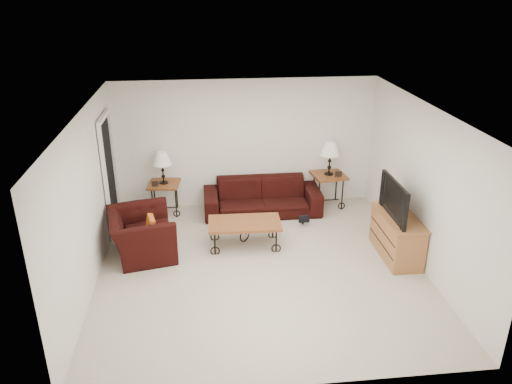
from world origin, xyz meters
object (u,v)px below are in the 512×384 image
sofa (262,197)px  lamp_right (330,158)px  coffee_table (245,234)px  armchair (142,234)px  backpack (303,215)px  side_table_right (328,190)px  lamp_left (163,168)px  television (400,199)px  tv_stand (397,236)px  side_table_left (165,198)px

sofa → lamp_right: bearing=7.7°
sofa → coffee_table: sofa is taller
armchair → backpack: 2.93m
side_table_right → coffee_table: 2.31m
side_table_right → backpack: size_ratio=1.71×
lamp_left → side_table_right: bearing=0.0°
armchair → television: (4.08, -0.50, 0.64)m
side_table_right → tv_stand: size_ratio=0.56×
lamp_right → armchair: (-3.48, -1.56, -0.63)m
side_table_right → coffee_table: (-1.79, -1.46, -0.11)m
television → side_table_right: bearing=-163.5°
lamp_left → television: bearing=-28.4°
television → backpack: (-1.26, 1.27, -0.82)m
sofa → lamp_left: 1.96m
armchair → sofa: bearing=-68.8°
sofa → armchair: bearing=-147.2°
lamp_left → backpack: 2.76m
side_table_right → backpack: side_table_right is taller
side_table_right → armchair: armchair is taller
sofa → coffee_table: bearing=-109.4°
lamp_right → armchair: size_ratio=0.59×
sofa → coffee_table: (-0.45, -1.28, -0.10)m
side_table_right → lamp_right: size_ratio=1.00×
coffee_table → television: television is taller
side_table_left → lamp_right: bearing=0.0°
side_table_right → armchair: size_ratio=0.59×
side_table_left → side_table_right: side_table_right is taller
side_table_right → lamp_left: lamp_left is taller
coffee_table → armchair: size_ratio=1.06×
tv_stand → television: size_ratio=1.12×
side_table_right → lamp_left: size_ratio=1.07×
side_table_right → side_table_left: bearing=180.0°
backpack → sofa: bearing=119.5°
side_table_left → lamp_left: bearing=0.0°
armchair → tv_stand: (4.11, -0.50, -0.02)m
sofa → armchair: armchair is taller
armchair → backpack: bearing=-86.3°
coffee_table → side_table_left: bearing=133.8°
tv_stand → television: bearing=180.0°
coffee_table → armchair: armchair is taller
coffee_table → tv_stand: 2.49m
coffee_table → side_table_right: bearing=39.3°
coffee_table → armchair: bearing=-176.8°
coffee_table → backpack: (1.14, 0.68, -0.03)m
coffee_table → tv_stand: size_ratio=1.02×
armchair → television: 4.17m
side_table_right → lamp_right: lamp_right is taller
side_table_right → lamp_right: (0.00, 0.00, 0.67)m
side_table_left → tv_stand: bearing=-28.3°
sofa → side_table_right: 1.35m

